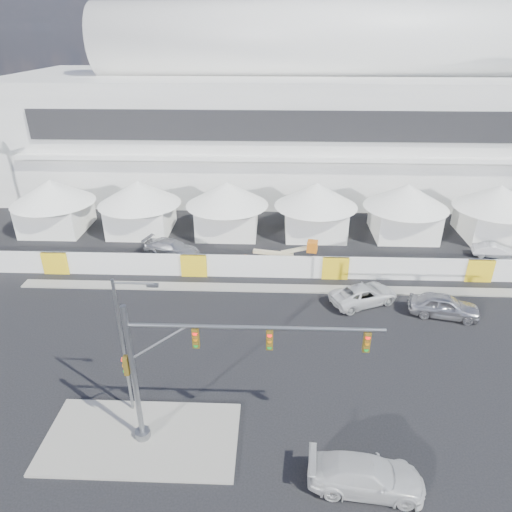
{
  "coord_description": "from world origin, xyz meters",
  "views": [
    {
      "loc": [
        0.6,
        -19.7,
        19.21
      ],
      "look_at": [
        -0.53,
        10.0,
        4.25
      ],
      "focal_mm": 32.0,
      "sensor_mm": 36.0,
      "label": 1
    }
  ],
  "objects_px": {
    "pickup_curb": "(364,295)",
    "lot_car_c": "(172,248)",
    "sedan_silver": "(444,305)",
    "traffic_mast": "(184,370)",
    "streetlight_median": "(126,339)",
    "lot_car_a": "(495,251)",
    "pickup_near": "(366,475)",
    "boom_lift": "(268,262)"
  },
  "relations": [
    {
      "from": "pickup_curb",
      "to": "lot_car_c",
      "type": "distance_m",
      "value": 18.14
    },
    {
      "from": "pickup_curb",
      "to": "lot_car_a",
      "type": "relative_size",
      "value": 1.39
    },
    {
      "from": "lot_car_a",
      "to": "traffic_mast",
      "type": "xyz_separation_m",
      "value": [
        -24.77,
        -22.06,
        4.06
      ]
    },
    {
      "from": "pickup_near",
      "to": "lot_car_c",
      "type": "height_order",
      "value": "lot_car_c"
    },
    {
      "from": "pickup_curb",
      "to": "boom_lift",
      "type": "bearing_deg",
      "value": 32.22
    },
    {
      "from": "pickup_curb",
      "to": "lot_car_a",
      "type": "height_order",
      "value": "pickup_curb"
    },
    {
      "from": "sedan_silver",
      "to": "streetlight_median",
      "type": "bearing_deg",
      "value": 129.16
    },
    {
      "from": "lot_car_c",
      "to": "pickup_curb",
      "type": "bearing_deg",
      "value": -96.14
    },
    {
      "from": "sedan_silver",
      "to": "streetlight_median",
      "type": "height_order",
      "value": "streetlight_median"
    },
    {
      "from": "streetlight_median",
      "to": "sedan_silver",
      "type": "bearing_deg",
      "value": 26.8
    },
    {
      "from": "pickup_near",
      "to": "traffic_mast",
      "type": "relative_size",
      "value": 0.44
    },
    {
      "from": "boom_lift",
      "to": "sedan_silver",
      "type": "bearing_deg",
      "value": -14.87
    },
    {
      "from": "traffic_mast",
      "to": "lot_car_c",
      "type": "bearing_deg",
      "value": 103.89
    },
    {
      "from": "sedan_silver",
      "to": "traffic_mast",
      "type": "distance_m",
      "value": 21.11
    },
    {
      "from": "lot_car_a",
      "to": "streetlight_median",
      "type": "bearing_deg",
      "value": 138.35
    },
    {
      "from": "traffic_mast",
      "to": "pickup_near",
      "type": "bearing_deg",
      "value": -15.35
    },
    {
      "from": "lot_car_c",
      "to": "streetlight_median",
      "type": "height_order",
      "value": "streetlight_median"
    },
    {
      "from": "lot_car_c",
      "to": "sedan_silver",
      "type": "bearing_deg",
      "value": -93.85
    },
    {
      "from": "boom_lift",
      "to": "traffic_mast",
      "type": "bearing_deg",
      "value": -90.04
    },
    {
      "from": "lot_car_a",
      "to": "boom_lift",
      "type": "bearing_deg",
      "value": 112.13
    },
    {
      "from": "lot_car_a",
      "to": "boom_lift",
      "type": "distance_m",
      "value": 21.31
    },
    {
      "from": "traffic_mast",
      "to": "lot_car_a",
      "type": "bearing_deg",
      "value": 41.69
    },
    {
      "from": "boom_lift",
      "to": "lot_car_c",
      "type": "bearing_deg",
      "value": 175.1
    },
    {
      "from": "pickup_near",
      "to": "boom_lift",
      "type": "height_order",
      "value": "boom_lift"
    },
    {
      "from": "pickup_near",
      "to": "traffic_mast",
      "type": "bearing_deg",
      "value": 80.21
    },
    {
      "from": "lot_car_a",
      "to": "sedan_silver",
      "type": "bearing_deg",
      "value": 154.15
    },
    {
      "from": "streetlight_median",
      "to": "traffic_mast",
      "type": "bearing_deg",
      "value": -30.43
    },
    {
      "from": "sedan_silver",
      "to": "traffic_mast",
      "type": "height_order",
      "value": "traffic_mast"
    },
    {
      "from": "lot_car_a",
      "to": "traffic_mast",
      "type": "height_order",
      "value": "traffic_mast"
    },
    {
      "from": "sedan_silver",
      "to": "lot_car_c",
      "type": "distance_m",
      "value": 23.88
    },
    {
      "from": "traffic_mast",
      "to": "boom_lift",
      "type": "height_order",
      "value": "traffic_mast"
    },
    {
      "from": "traffic_mast",
      "to": "streetlight_median",
      "type": "xyz_separation_m",
      "value": [
        -3.31,
        1.95,
        0.2
      ]
    },
    {
      "from": "lot_car_c",
      "to": "streetlight_median",
      "type": "bearing_deg",
      "value": -155.8
    },
    {
      "from": "sedan_silver",
      "to": "streetlight_median",
      "type": "relative_size",
      "value": 0.61
    },
    {
      "from": "pickup_near",
      "to": "streetlight_median",
      "type": "bearing_deg",
      "value": 75.68
    },
    {
      "from": "pickup_curb",
      "to": "lot_car_c",
      "type": "height_order",
      "value": "lot_car_c"
    },
    {
      "from": "pickup_curb",
      "to": "boom_lift",
      "type": "distance_m",
      "value": 8.98
    },
    {
      "from": "lot_car_c",
      "to": "boom_lift",
      "type": "relative_size",
      "value": 0.8
    },
    {
      "from": "sedan_silver",
      "to": "pickup_near",
      "type": "xyz_separation_m",
      "value": [
        -8.25,
        -14.49,
        -0.08
      ]
    },
    {
      "from": "pickup_curb",
      "to": "traffic_mast",
      "type": "bearing_deg",
      "value": 116.09
    },
    {
      "from": "pickup_curb",
      "to": "sedan_silver",
      "type": "bearing_deg",
      "value": -129.56
    },
    {
      "from": "pickup_curb",
      "to": "pickup_near",
      "type": "relative_size",
      "value": 1.0
    }
  ]
}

